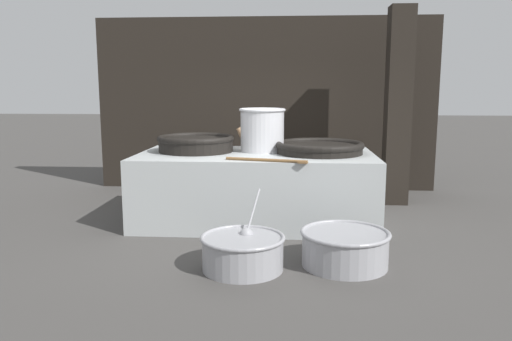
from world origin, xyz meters
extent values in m
plane|color=#474442|center=(0.00, 0.00, 0.00)|extent=(60.00, 60.00, 0.00)
cube|color=black|center=(0.00, 2.58, 1.66)|extent=(6.59, 0.24, 3.32)
cube|color=black|center=(2.31, 1.37, 1.66)|extent=(0.40, 0.40, 3.32)
cube|color=#B2B7B7|center=(0.00, 0.00, 0.51)|extent=(3.46, 1.83, 1.03)
cylinder|color=black|center=(-0.92, 0.14, 1.13)|extent=(1.12, 1.12, 0.20)
torus|color=black|center=(-0.92, 0.14, 1.23)|extent=(1.16, 1.16, 0.09)
cylinder|color=black|center=(0.93, 0.07, 1.09)|extent=(1.26, 1.26, 0.12)
torus|color=black|center=(0.93, 0.07, 1.15)|extent=(1.31, 1.31, 0.10)
cylinder|color=silver|center=(0.08, 0.24, 1.34)|extent=(0.66, 0.66, 0.63)
torus|color=silver|center=(0.08, 0.24, 1.65)|extent=(0.70, 0.70, 0.05)
cylinder|color=brown|center=(0.19, -0.81, 1.05)|extent=(1.09, 0.30, 0.04)
cube|color=brown|center=(0.67, -0.93, 1.04)|extent=(0.14, 0.13, 0.02)
cylinder|color=#9E7551|center=(-0.15, 1.22, 0.39)|extent=(0.12, 0.12, 0.78)
cylinder|color=#9E7551|center=(-0.15, 1.39, 0.39)|extent=(0.12, 0.12, 0.78)
cube|color=#334C72|center=(-0.15, 1.30, 0.55)|extent=(0.19, 0.24, 0.51)
cube|color=#9E7551|center=(-0.15, 1.30, 1.07)|extent=(0.16, 0.48, 0.58)
cylinder|color=#9E7551|center=(-0.25, 1.07, 1.07)|extent=(0.32, 0.10, 0.53)
cylinder|color=#9E7551|center=(-0.24, 1.54, 1.07)|extent=(0.32, 0.10, 0.53)
sphere|color=#9E7551|center=(-0.15, 1.30, 1.48)|extent=(0.22, 0.22, 0.22)
cylinder|color=#9E9EA3|center=(0.00, -2.04, 0.18)|extent=(0.89, 0.89, 0.36)
torus|color=#9E9EA3|center=(0.00, -2.04, 0.36)|extent=(0.94, 0.94, 0.04)
cylinder|color=orange|center=(0.00, -2.04, 0.26)|extent=(0.78, 0.78, 0.09)
cylinder|color=orange|center=(-0.25, -1.98, 0.33)|extent=(0.05, 0.06, 0.04)
cylinder|color=orange|center=(-0.06, -2.01, 0.33)|extent=(0.05, 0.05, 0.04)
cylinder|color=orange|center=(0.01, -2.11, 0.33)|extent=(0.06, 0.07, 0.04)
cylinder|color=orange|center=(-0.21, -2.10, 0.32)|extent=(0.05, 0.06, 0.03)
cylinder|color=orange|center=(0.03, -2.21, 0.33)|extent=(0.05, 0.04, 0.04)
cylinder|color=orange|center=(0.27, -1.89, 0.32)|extent=(0.04, 0.04, 0.04)
cylinder|color=orange|center=(0.03, -2.10, 0.32)|extent=(0.04, 0.06, 0.03)
cylinder|color=orange|center=(-0.08, -2.13, 0.33)|extent=(0.05, 0.05, 0.04)
sphere|color=#9E9EA3|center=(0.03, -1.88, 0.35)|extent=(0.16, 0.16, 0.16)
cylinder|color=#9E9EA3|center=(0.08, -1.60, 0.55)|extent=(0.14, 0.59, 0.43)
cylinder|color=#9E9EA3|center=(1.13, -1.84, 0.19)|extent=(0.96, 0.96, 0.38)
torus|color=#9E9EA3|center=(1.13, -1.84, 0.38)|extent=(1.01, 1.01, 0.05)
cylinder|color=tan|center=(1.13, -1.84, 0.28)|extent=(0.84, 0.84, 0.10)
camera|label=1|loc=(0.52, -7.27, 1.98)|focal=35.00mm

